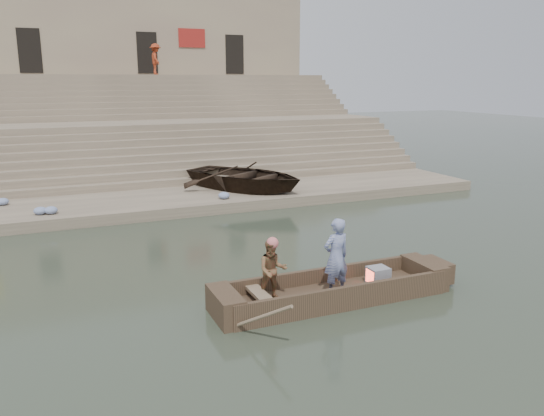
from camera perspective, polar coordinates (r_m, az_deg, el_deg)
ground at (r=13.82m, az=-13.92°, el=-7.83°), size 120.00×120.00×0.00m
lower_landing at (r=21.39m, az=-17.50°, el=0.02°), size 32.00×4.00×0.40m
mid_landing at (r=28.56m, az=-19.25°, el=5.55°), size 32.00×3.00×2.80m
upper_landing at (r=35.41m, az=-20.26°, el=8.80°), size 32.00×3.00×5.20m
ghat_steps at (r=30.20m, az=-19.55°, el=6.68°), size 32.00×11.00×5.20m
building_wall at (r=39.34m, az=-20.97°, el=13.50°), size 32.00×5.07×11.20m
main_rowboat at (r=12.57m, az=6.35°, el=-9.14°), size 5.00×1.30×0.22m
rowboat_trim at (r=12.59m, az=7.24°, el=-8.16°), size 6.04×2.63×2.02m
standing_man at (r=12.05m, az=6.75°, el=-5.14°), size 0.69×0.49×1.76m
rowing_man at (r=11.76m, az=0.05°, el=-6.56°), size 0.75×0.64×1.35m
television at (r=13.06m, az=11.04°, el=-6.98°), size 0.46×0.42×0.40m
beached_rowboat at (r=22.77m, az=-2.81°, el=3.34°), size 6.11×6.56×1.11m
pedestrian at (r=35.90m, az=-12.11°, el=15.04°), size 0.74×1.25×1.90m
cloth_bundles at (r=21.02m, az=-21.17°, el=0.43°), size 8.92×2.89×0.26m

